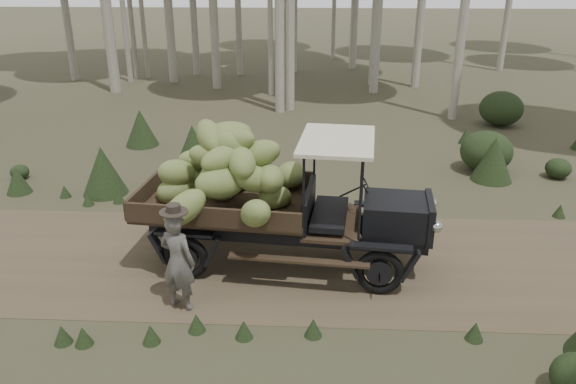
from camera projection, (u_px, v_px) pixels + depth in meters
The scene contains 5 objects.
ground at pixel (282, 261), 10.36m from camera, with size 120.00×120.00×0.00m, color #473D2B.
dirt_track at pixel (282, 261), 10.36m from camera, with size 70.00×4.00×0.01m, color brown.
banana_truck at pixel (256, 185), 9.84m from camera, with size 5.39×2.71×2.70m.
farmer at pixel (178, 260), 8.69m from camera, with size 0.70×0.59×1.79m.
undergrowth at pixel (313, 221), 10.72m from camera, with size 20.24×21.08×1.38m.
Camera 1 is at (0.56, -9.07, 5.15)m, focal length 35.00 mm.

